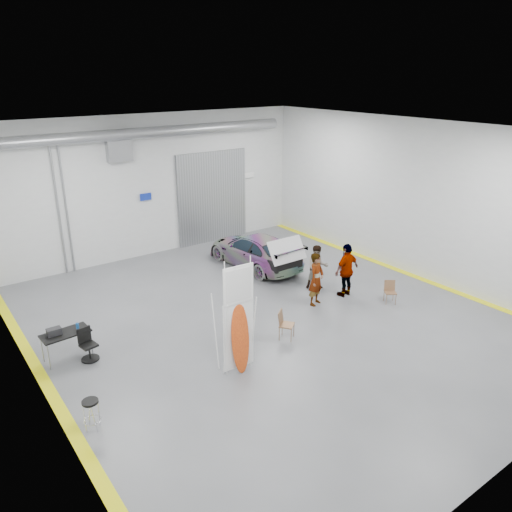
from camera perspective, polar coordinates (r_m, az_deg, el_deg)
ground at (r=16.42m, az=1.42°, el=-7.23°), size 16.00×16.00×0.00m
room_shell at (r=16.85m, az=-2.45°, el=8.30°), size 14.02×16.18×6.01m
sedan_car at (r=20.50m, az=-0.17°, el=0.64°), size 2.14×4.72×1.34m
person_a at (r=17.16m, az=6.91°, el=-2.63°), size 0.79×0.65×1.87m
person_b at (r=18.46m, az=7.03°, el=-1.28°), size 1.02×0.94×1.67m
person_c at (r=17.97m, az=10.32°, el=-1.58°), size 1.17×0.56×1.97m
surfboard_display at (r=13.17m, az=-1.87°, el=-8.20°), size 0.92×0.28×3.24m
folding_chair_near at (r=15.22m, az=3.49°, el=-8.45°), size 0.59×0.65×0.89m
folding_chair_far at (r=18.01m, az=15.03°, el=-4.48°), size 0.52×0.57×0.79m
shop_stool at (r=12.29m, az=-18.25°, el=-16.88°), size 0.39×0.39×0.76m
work_table at (r=14.92m, az=-21.24°, el=-8.24°), size 1.33×0.73×1.05m
office_chair at (r=14.88m, az=-18.63°, el=-9.73°), size 0.50×0.51×0.94m
trunk_lid at (r=18.74m, az=3.53°, el=0.89°), size 1.56×0.95×0.04m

